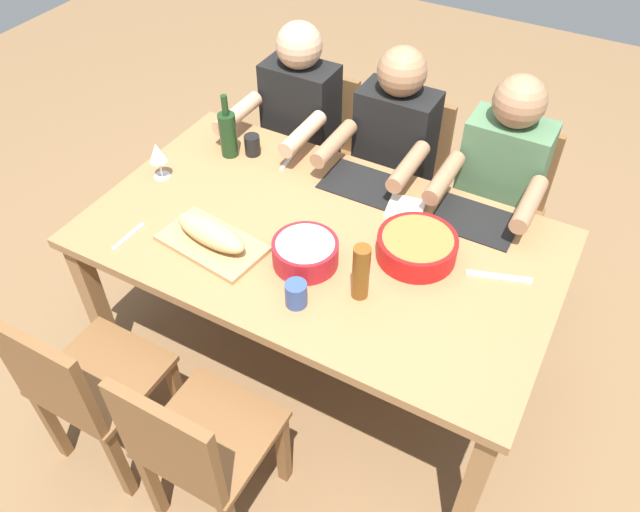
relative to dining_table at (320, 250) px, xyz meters
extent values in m
plane|color=brown|center=(0.00, 0.00, -0.66)|extent=(8.00, 8.00, 0.00)
cube|color=#9E7044|center=(0.00, 0.00, 0.06)|extent=(1.79, 1.04, 0.04)
cube|color=#9E7044|center=(-0.84, -0.46, -0.31)|extent=(0.07, 0.07, 0.70)
cube|color=#9E7044|center=(0.84, -0.46, -0.31)|extent=(0.07, 0.07, 0.70)
cube|color=#9E7044|center=(-0.84, 0.46, -0.31)|extent=(0.07, 0.07, 0.70)
cube|color=#9E7044|center=(0.84, 0.46, -0.31)|extent=(0.07, 0.07, 0.70)
cube|color=brown|center=(0.49, 0.76, -0.23)|extent=(0.40, 0.40, 0.03)
cube|color=brown|center=(0.49, 0.94, -0.01)|extent=(0.38, 0.04, 0.40)
cube|color=brown|center=(0.66, 0.59, -0.45)|extent=(0.04, 0.04, 0.42)
cube|color=brown|center=(0.32, 0.59, -0.45)|extent=(0.04, 0.04, 0.42)
cube|color=brown|center=(0.66, 0.93, -0.45)|extent=(0.04, 0.04, 0.42)
cube|color=brown|center=(0.32, 0.93, -0.45)|extent=(0.04, 0.04, 0.42)
cylinder|color=#2D2D38|center=(0.57, 0.54, -0.44)|extent=(0.11, 0.11, 0.45)
cylinder|color=#2D2D38|center=(0.41, 0.54, -0.44)|extent=(0.11, 0.11, 0.45)
cube|color=#4C724C|center=(0.49, 0.70, 0.06)|extent=(0.34, 0.20, 0.55)
cylinder|color=#9E7251|center=(0.66, 0.43, 0.18)|extent=(0.07, 0.30, 0.07)
cylinder|color=#9E7251|center=(0.32, 0.43, 0.18)|extent=(0.07, 0.30, 0.07)
sphere|color=#9E7251|center=(0.49, 0.70, 0.43)|extent=(0.21, 0.21, 0.21)
cube|color=brown|center=(0.00, -0.76, -0.23)|extent=(0.40, 0.40, 0.03)
cube|color=brown|center=(0.00, -0.94, -0.01)|extent=(0.38, 0.04, 0.40)
cube|color=brown|center=(-0.17, -0.59, -0.45)|extent=(0.04, 0.04, 0.42)
cube|color=brown|center=(0.17, -0.59, -0.45)|extent=(0.04, 0.04, 0.42)
cube|color=brown|center=(-0.17, -0.93, -0.45)|extent=(0.04, 0.04, 0.42)
cube|color=brown|center=(0.00, 0.76, -0.23)|extent=(0.40, 0.40, 0.03)
cube|color=brown|center=(0.00, 0.94, -0.01)|extent=(0.38, 0.04, 0.40)
cube|color=brown|center=(0.17, 0.59, -0.45)|extent=(0.04, 0.04, 0.42)
cube|color=brown|center=(-0.17, 0.59, -0.45)|extent=(0.04, 0.04, 0.42)
cube|color=brown|center=(0.17, 0.93, -0.45)|extent=(0.04, 0.04, 0.42)
cube|color=brown|center=(-0.17, 0.93, -0.45)|extent=(0.04, 0.04, 0.42)
cylinder|color=#2D2D38|center=(0.08, 0.54, -0.44)|extent=(0.11, 0.11, 0.45)
cylinder|color=#2D2D38|center=(-0.08, 0.54, -0.44)|extent=(0.11, 0.11, 0.45)
cube|color=black|center=(0.00, 0.70, 0.06)|extent=(0.34, 0.20, 0.55)
cylinder|color=#9E7251|center=(0.17, 0.43, 0.18)|extent=(0.07, 0.30, 0.07)
cylinder|color=#9E7251|center=(-0.17, 0.43, 0.18)|extent=(0.07, 0.30, 0.07)
sphere|color=#9E7251|center=(0.00, 0.70, 0.43)|extent=(0.21, 0.21, 0.21)
cube|color=brown|center=(-0.49, -0.76, -0.23)|extent=(0.40, 0.40, 0.03)
cube|color=brown|center=(-0.49, -0.94, -0.01)|extent=(0.38, 0.04, 0.40)
cube|color=brown|center=(-0.66, -0.59, -0.45)|extent=(0.04, 0.04, 0.42)
cube|color=brown|center=(-0.32, -0.59, -0.45)|extent=(0.04, 0.04, 0.42)
cube|color=brown|center=(-0.66, -0.93, -0.45)|extent=(0.04, 0.04, 0.42)
cube|color=brown|center=(-0.32, -0.93, -0.45)|extent=(0.04, 0.04, 0.42)
cube|color=brown|center=(-0.49, 0.76, -0.23)|extent=(0.40, 0.40, 0.03)
cube|color=brown|center=(-0.49, 0.94, -0.01)|extent=(0.38, 0.04, 0.40)
cube|color=brown|center=(-0.32, 0.59, -0.45)|extent=(0.04, 0.04, 0.42)
cube|color=brown|center=(-0.66, 0.59, -0.45)|extent=(0.04, 0.04, 0.42)
cube|color=brown|center=(-0.32, 0.93, -0.45)|extent=(0.04, 0.04, 0.42)
cube|color=brown|center=(-0.66, 0.93, -0.45)|extent=(0.04, 0.04, 0.42)
cylinder|color=#2D2D38|center=(-0.41, 0.54, -0.44)|extent=(0.11, 0.11, 0.45)
cylinder|color=#2D2D38|center=(-0.57, 0.54, -0.44)|extent=(0.11, 0.11, 0.45)
cube|color=black|center=(-0.49, 0.70, 0.06)|extent=(0.34, 0.20, 0.55)
cylinder|color=tan|center=(-0.32, 0.43, 0.18)|extent=(0.07, 0.30, 0.07)
cylinder|color=tan|center=(-0.66, 0.43, 0.18)|extent=(0.07, 0.30, 0.07)
sphere|color=tan|center=(-0.49, 0.70, 0.43)|extent=(0.21, 0.21, 0.21)
cylinder|color=red|center=(0.36, 0.07, 0.12)|extent=(0.29, 0.29, 0.09)
cylinder|color=orange|center=(0.36, 0.07, 0.15)|extent=(0.26, 0.26, 0.03)
cylinder|color=#B21923|center=(0.02, -0.15, 0.12)|extent=(0.24, 0.24, 0.10)
cylinder|color=beige|center=(0.02, -0.15, 0.16)|extent=(0.21, 0.21, 0.03)
cube|color=tan|center=(-0.33, -0.24, 0.09)|extent=(0.43, 0.27, 0.02)
ellipsoid|color=tan|center=(-0.33, -0.24, 0.14)|extent=(0.33, 0.15, 0.09)
cylinder|color=#193819|center=(-0.61, 0.28, 0.18)|extent=(0.08, 0.08, 0.20)
cylinder|color=#193819|center=(-0.61, 0.28, 0.32)|extent=(0.03, 0.03, 0.09)
cylinder|color=brown|center=(0.27, -0.20, 0.19)|extent=(0.06, 0.06, 0.22)
cylinder|color=silver|center=(-0.77, 0.00, 0.08)|extent=(0.07, 0.07, 0.01)
cylinder|color=silver|center=(-0.77, 0.00, 0.12)|extent=(0.01, 0.01, 0.07)
cone|color=silver|center=(-0.77, 0.00, 0.20)|extent=(0.08, 0.08, 0.08)
cube|color=black|center=(0.49, 0.36, 0.08)|extent=(0.32, 0.23, 0.01)
cylinder|color=#334C8C|center=(0.10, -0.34, 0.12)|extent=(0.08, 0.08, 0.09)
cube|color=black|center=(0.00, 0.36, 0.08)|extent=(0.32, 0.23, 0.01)
cube|color=silver|center=(-0.63, -0.36, 0.08)|extent=(0.02, 0.17, 0.01)
cylinder|color=black|center=(-0.52, 0.33, 0.12)|extent=(0.07, 0.07, 0.09)
cube|color=silver|center=(-0.35, 0.36, 0.08)|extent=(0.03, 0.17, 0.01)
cube|color=silver|center=(0.67, 0.11, 0.08)|extent=(0.23, 0.09, 0.01)
cube|color=white|center=(0.23, 0.28, 0.09)|extent=(0.16, 0.16, 0.02)
camera|label=1|loc=(0.85, -1.54, 1.68)|focal=35.00mm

